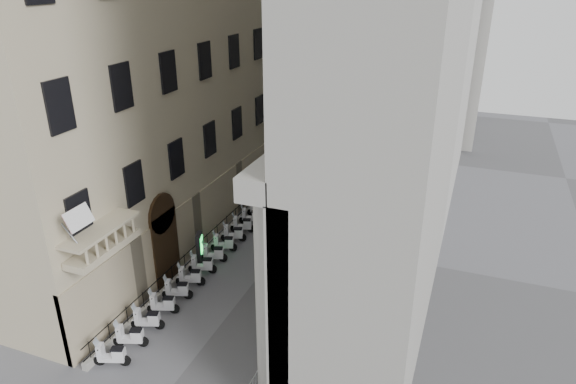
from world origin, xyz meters
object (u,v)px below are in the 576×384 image
object	(u,v)px
scooter_0	(113,365)
street_lamp	(281,133)
security_tent	(297,164)
pedestrian_a	(325,178)
pedestrian_b	(352,196)
info_kiosk	(200,247)

from	to	relation	value
scooter_0	street_lamp	distance (m)	22.83
scooter_0	security_tent	distance (m)	22.16
scooter_0	security_tent	xyz separation A→B (m)	(1.28, 21.96, 2.64)
security_tent	pedestrian_a	distance (m)	3.16
street_lamp	pedestrian_b	distance (m)	7.73
pedestrian_b	security_tent	bearing A→B (deg)	-8.45
scooter_0	pedestrian_a	world-z (taller)	pedestrian_a
info_kiosk	security_tent	bearing A→B (deg)	61.02
info_kiosk	pedestrian_a	distance (m)	14.71
security_tent	pedestrian_b	world-z (taller)	security_tent
street_lamp	info_kiosk	distance (m)	13.18
street_lamp	info_kiosk	bearing A→B (deg)	-91.54
info_kiosk	pedestrian_b	xyz separation A→B (m)	(7.03, 11.20, -0.04)
pedestrian_a	pedestrian_b	distance (m)	4.28
scooter_0	pedestrian_a	xyz separation A→B (m)	(3.10, 23.89, 0.91)
scooter_0	pedestrian_b	xyz separation A→B (m)	(6.17, 20.92, 0.95)
security_tent	info_kiosk	bearing A→B (deg)	-99.91
street_lamp	pedestrian_b	xyz separation A→B (m)	(6.46, -1.36, -4.02)
street_lamp	pedestrian_b	world-z (taller)	street_lamp
info_kiosk	pedestrian_a	xyz separation A→B (m)	(3.95, 14.17, -0.08)
street_lamp	pedestrian_b	size ratio (longest dim) A/B	4.38
scooter_0	info_kiosk	world-z (taller)	info_kiosk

